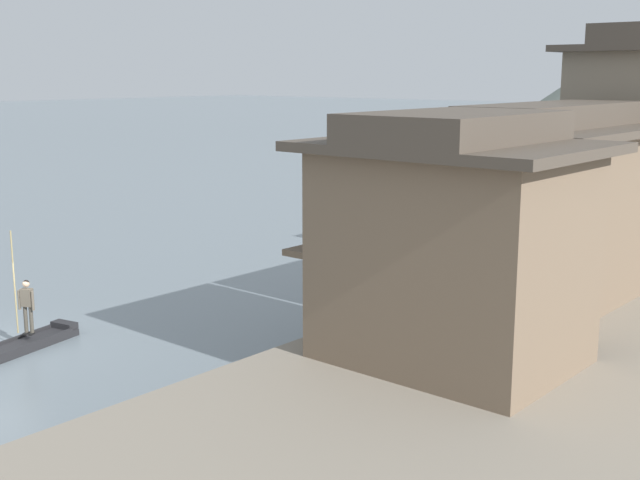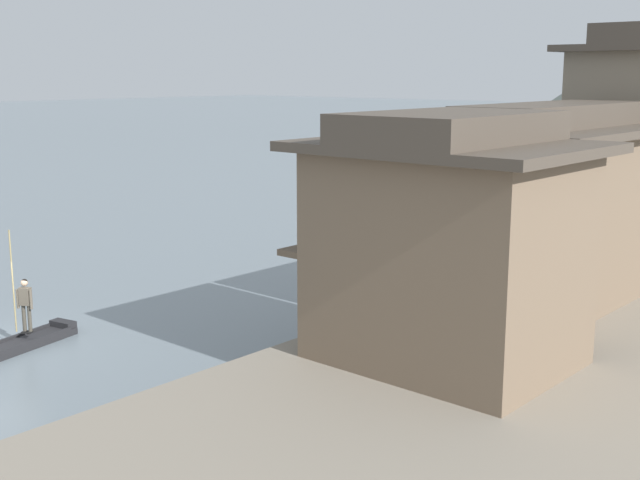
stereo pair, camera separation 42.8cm
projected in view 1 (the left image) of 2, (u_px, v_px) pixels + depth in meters
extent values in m
cube|color=#232326|center=(5.00, 352.00, 23.04)|extent=(1.87, 4.87, 0.20)
cube|color=#232326|center=(64.00, 325.00, 24.93)|extent=(0.86, 0.52, 0.18)
cube|color=#232326|center=(15.00, 350.00, 22.82)|extent=(0.97, 4.21, 0.08)
cube|color=black|center=(32.00, 334.00, 23.70)|extent=(0.19, 0.24, 0.05)
cylinder|color=#4C473D|center=(31.00, 319.00, 23.66)|extent=(0.11, 0.11, 0.78)
cube|color=black|center=(26.00, 333.00, 23.74)|extent=(0.19, 0.24, 0.05)
cylinder|color=#4C473D|center=(26.00, 319.00, 23.69)|extent=(0.11, 0.11, 0.78)
cube|color=#665B4C|center=(27.00, 297.00, 23.55)|extent=(0.38, 0.33, 0.52)
cylinder|color=#665B4C|center=(33.00, 301.00, 23.46)|extent=(0.08, 0.08, 0.56)
cylinder|color=#665B4C|center=(19.00, 300.00, 23.54)|extent=(0.08, 0.08, 0.56)
sphere|color=#DBB28E|center=(26.00, 284.00, 23.47)|extent=(0.20, 0.20, 0.20)
sphere|color=black|center=(26.00, 283.00, 23.47)|extent=(0.18, 0.18, 0.18)
cylinder|color=tan|center=(14.00, 282.00, 23.42)|extent=(0.04, 0.04, 3.00)
cube|color=brown|center=(639.00, 209.00, 47.34)|extent=(1.34, 3.53, 0.25)
cube|color=brown|center=(626.00, 208.00, 46.26)|extent=(0.86, 0.46, 0.23)
cube|color=brown|center=(632.00, 205.00, 47.61)|extent=(0.45, 2.92, 0.08)
ellipsoid|color=brown|center=(639.00, 203.00, 47.27)|extent=(0.96, 1.25, 0.45)
cube|color=brown|center=(566.00, 237.00, 39.01)|extent=(1.34, 4.50, 0.27)
cube|color=brown|center=(582.00, 226.00, 40.57)|extent=(0.99, 0.42, 0.24)
cube|color=brown|center=(550.00, 239.00, 37.34)|extent=(0.99, 0.42, 0.24)
cube|color=brown|center=(556.00, 233.00, 39.27)|extent=(0.32, 3.94, 0.08)
cube|color=brown|center=(577.00, 235.00, 38.68)|extent=(0.32, 3.94, 0.08)
cube|color=#75604C|center=(452.00, 258.00, 20.18)|extent=(5.80, 4.51, 5.20)
cube|color=brown|center=(349.00, 241.00, 22.26)|extent=(0.70, 4.51, 0.16)
cube|color=#4C4238|center=(456.00, 147.00, 19.64)|extent=(6.70, 5.41, 0.24)
cube|color=#4C4238|center=(456.00, 127.00, 19.55)|extent=(3.48, 5.41, 0.70)
cube|color=#75604C|center=(549.00, 218.00, 25.70)|extent=(4.38, 6.98, 5.20)
cube|color=brown|center=(477.00, 210.00, 27.32)|extent=(0.70, 6.98, 0.16)
cube|color=#4C4238|center=(554.00, 131.00, 25.16)|extent=(5.28, 7.88, 0.24)
cube|color=#4C4238|center=(555.00, 115.00, 25.06)|extent=(2.63, 7.88, 0.70)
cube|color=#6E6151|center=(578.00, 185.00, 33.22)|extent=(0.70, 5.74, 0.16)
cube|color=#6E6151|center=(582.00, 120.00, 32.71)|extent=(0.70, 5.74, 0.16)
cube|color=gray|center=(640.00, 170.00, 38.41)|extent=(0.70, 5.81, 0.16)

